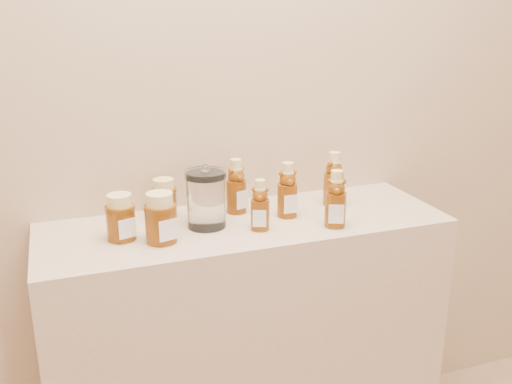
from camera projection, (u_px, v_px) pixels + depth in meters
name	position (u px, v px, depth m)	size (l,w,h in m)	color
wall_back	(224.00, 60.00, 1.72)	(3.50, 0.02, 2.70)	tan
display_table	(247.00, 353.00, 1.82)	(1.20, 0.40, 0.90)	tan
bear_bottle_back_left	(236.00, 183.00, 1.73)	(0.06, 0.06, 0.19)	#5D2B07
bear_bottle_back_mid	(287.00, 186.00, 1.70)	(0.06, 0.06, 0.19)	#5D2B07
bear_bottle_back_right	(334.00, 175.00, 1.80)	(0.07, 0.07, 0.20)	#5D2B07
bear_bottle_front_left	(260.00, 202.00, 1.60)	(0.06, 0.06, 0.17)	#5D2B07
bear_bottle_front_right	(336.00, 195.00, 1.62)	(0.06, 0.06, 0.19)	#5D2B07
honey_jar_left	(121.00, 217.00, 1.54)	(0.08, 0.08, 0.13)	#5D2B07
honey_jar_back	(164.00, 198.00, 1.70)	(0.08, 0.08, 0.12)	#5D2B07
honey_jar_front	(161.00, 218.00, 1.52)	(0.09, 0.09, 0.14)	#5D2B07
glass_canister	(206.00, 197.00, 1.62)	(0.12, 0.12, 0.18)	white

